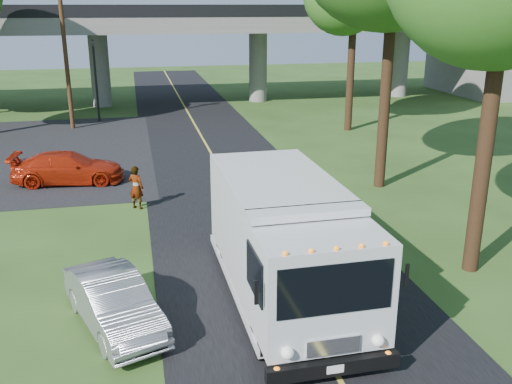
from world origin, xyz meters
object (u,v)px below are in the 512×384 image
object	(u,v)px
traffic_signal	(95,72)
utility_pole	(65,52)
silver_sedan	(114,302)
red_sedan	(68,168)
pedestrian	(136,187)
step_van	(285,239)

from	to	relation	value
traffic_signal	utility_pole	distance (m)	2.86
traffic_signal	utility_pole	size ratio (longest dim) A/B	0.58
traffic_signal	silver_sedan	xyz separation A→B (m)	(1.49, -26.00, -2.56)
red_sedan	pedestrian	world-z (taller)	pedestrian
red_sedan	step_van	bearing A→B (deg)	-146.57
utility_pole	silver_sedan	distance (m)	24.51
utility_pole	traffic_signal	bearing A→B (deg)	53.13
silver_sedan	traffic_signal	bearing A→B (deg)	73.02
utility_pole	pedestrian	world-z (taller)	utility_pole
step_van	silver_sedan	xyz separation A→B (m)	(-4.27, -0.41, -1.06)
pedestrian	silver_sedan	bearing A→B (deg)	119.85
utility_pole	step_van	xyz separation A→B (m)	(7.25, -23.59, -2.89)
traffic_signal	red_sedan	distance (m)	14.00
traffic_signal	silver_sedan	size ratio (longest dim) A/B	1.33
traffic_signal	red_sedan	xyz separation A→B (m)	(-0.66, -13.75, -2.53)
pedestrian	step_van	bearing A→B (deg)	148.86
pedestrian	traffic_signal	bearing A→B (deg)	-48.69
traffic_signal	step_van	xyz separation A→B (m)	(5.75, -25.59, -1.50)
silver_sedan	pedestrian	size ratio (longest dim) A/B	2.36
utility_pole	silver_sedan	bearing A→B (deg)	-82.90
silver_sedan	pedestrian	bearing A→B (deg)	65.21
traffic_signal	step_van	bearing A→B (deg)	-77.33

